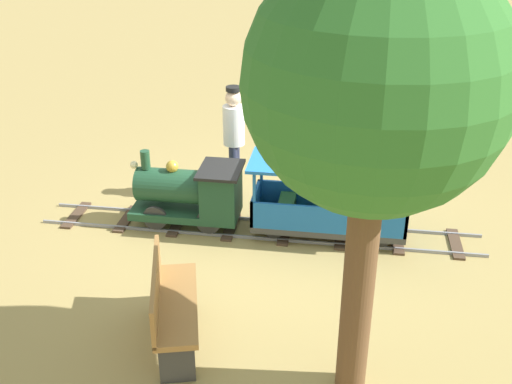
{
  "coord_description": "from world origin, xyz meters",
  "views": [
    {
      "loc": [
        -6.83,
        -0.72,
        4.0
      ],
      "look_at": [
        0.0,
        0.32,
        0.55
      ],
      "focal_mm": 42.93,
      "sensor_mm": 36.0,
      "label": 1
    }
  ],
  "objects_px": {
    "oak_tree_near": "(377,86)",
    "conductor_person": "(234,133)",
    "park_bench": "(171,305)",
    "locomotive": "(192,192)",
    "passenger_car": "(329,206)"
  },
  "relations": [
    {
      "from": "passenger_car",
      "to": "oak_tree_near",
      "type": "distance_m",
      "value": 3.51
    },
    {
      "from": "locomotive",
      "to": "park_bench",
      "type": "height_order",
      "value": "locomotive"
    },
    {
      "from": "conductor_person",
      "to": "park_bench",
      "type": "xyz_separation_m",
      "value": [
        -3.19,
        0.03,
        -0.54
      ]
    },
    {
      "from": "locomotive",
      "to": "conductor_person",
      "type": "height_order",
      "value": "conductor_person"
    },
    {
      "from": "conductor_person",
      "to": "oak_tree_near",
      "type": "xyz_separation_m",
      "value": [
        -3.55,
        -1.7,
        1.8
      ]
    },
    {
      "from": "park_bench",
      "to": "oak_tree_near",
      "type": "height_order",
      "value": "oak_tree_near"
    },
    {
      "from": "oak_tree_near",
      "to": "conductor_person",
      "type": "bearing_deg",
      "value": 25.58
    },
    {
      "from": "passenger_car",
      "to": "oak_tree_near",
      "type": "relative_size",
      "value": 0.53
    },
    {
      "from": "passenger_car",
      "to": "oak_tree_near",
      "type": "height_order",
      "value": "oak_tree_near"
    },
    {
      "from": "passenger_car",
      "to": "park_bench",
      "type": "relative_size",
      "value": 1.47
    },
    {
      "from": "conductor_person",
      "to": "locomotive",
      "type": "bearing_deg",
      "value": 157.92
    },
    {
      "from": "locomotive",
      "to": "park_bench",
      "type": "bearing_deg",
      "value": -171.1
    },
    {
      "from": "locomotive",
      "to": "oak_tree_near",
      "type": "xyz_separation_m",
      "value": [
        -2.61,
        -2.08,
        2.27
      ]
    },
    {
      "from": "oak_tree_near",
      "to": "park_bench",
      "type": "bearing_deg",
      "value": 78.26
    },
    {
      "from": "locomotive",
      "to": "oak_tree_near",
      "type": "relative_size",
      "value": 0.39
    }
  ]
}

